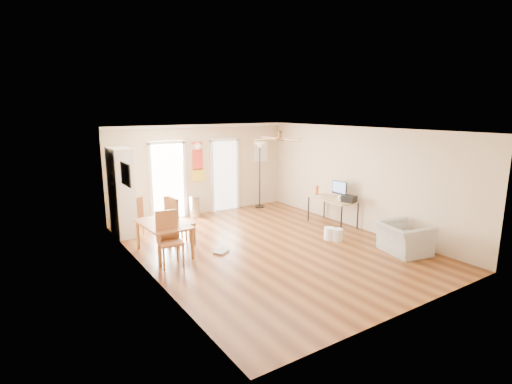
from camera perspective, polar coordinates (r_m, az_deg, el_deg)
floor at (r=8.90m, az=2.13°, el=-7.94°), size 7.00×7.00×0.00m
ceiling at (r=8.38m, az=2.27°, el=9.02°), size 5.50×7.00×0.00m
wall_back at (r=11.54m, az=-7.92°, el=3.24°), size 5.50×0.04×2.60m
wall_front at (r=6.13m, az=21.56°, el=-5.31°), size 5.50×0.04×2.60m
wall_left at (r=7.35m, az=-15.60°, el=-2.11°), size 0.04×7.00×2.60m
wall_right at (r=10.36m, az=14.72°, el=1.96°), size 0.04×7.00×2.60m
crown_molding at (r=8.38m, az=2.27°, el=8.75°), size 5.50×7.00×0.08m
kitchen_doorway at (r=11.16m, az=-12.72°, el=1.46°), size 0.90×0.10×2.10m
bathroom_doorway at (r=11.90m, az=-4.58°, el=2.36°), size 0.80×0.10×2.10m
wall_decal at (r=11.43m, az=-8.48°, el=4.41°), size 0.46×0.03×1.10m
ac_grille at (r=12.46m, az=0.68°, el=5.85°), size 0.50×0.04×0.60m
framed_poster at (r=8.60m, az=-18.46°, el=2.45°), size 0.04×0.66×0.48m
ceiling_fan at (r=8.15m, az=3.49°, el=7.72°), size 1.24×1.24×0.20m
bookshelf at (r=10.01m, az=-19.01°, el=0.01°), size 0.71×1.05×2.14m
dining_table at (r=8.59m, az=-13.22°, el=-6.60°), size 0.88×1.40×0.68m
dining_chair_right_a at (r=9.23m, az=-11.29°, el=-3.94°), size 0.49×0.49×1.08m
dining_chair_right_b at (r=9.01m, az=-10.72°, el=-4.15°), size 0.50×0.50×1.12m
dining_chair_near at (r=7.88m, az=-12.38°, el=-6.78°), size 0.48×0.48×1.07m
dining_chair_far at (r=10.04m, az=-17.51°, el=-3.32°), size 0.45×0.45×0.96m
trash_can at (r=11.26m, az=-8.88°, el=-2.16°), size 0.29×0.29×0.62m
torchiere_lamp at (r=12.16m, az=0.55°, el=2.49°), size 0.42×0.42×2.05m
computer_desk at (r=10.63m, az=11.03°, el=-2.82°), size 0.66×1.33×0.71m
imac at (r=10.48m, az=12.02°, el=0.27°), size 0.13×0.52×0.48m
keyboard at (r=10.76m, az=8.77°, el=-0.57°), size 0.24×0.43×0.02m
printer at (r=10.24m, az=13.41°, el=-0.97°), size 0.35×0.39×0.17m
orange_bottle at (r=10.87m, az=8.84°, el=0.22°), size 0.10×0.10×0.26m
wastebasket_a at (r=9.48m, az=10.62°, el=-5.95°), size 0.31×0.31×0.29m
wastebasket_b at (r=9.44m, az=11.78°, el=-6.10°), size 0.30×0.30×0.29m
floor_cloth at (r=8.56m, az=-5.10°, el=-8.67°), size 0.37×0.34×0.04m
armchair at (r=8.99m, az=20.64°, el=-6.33°), size 1.07×1.16×0.65m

